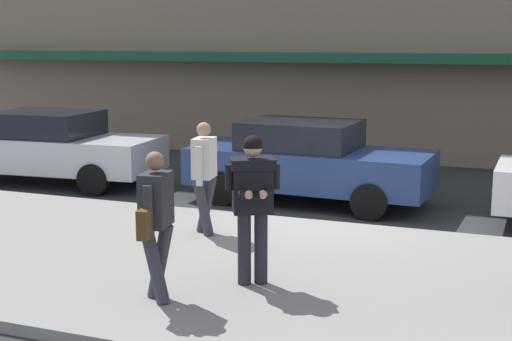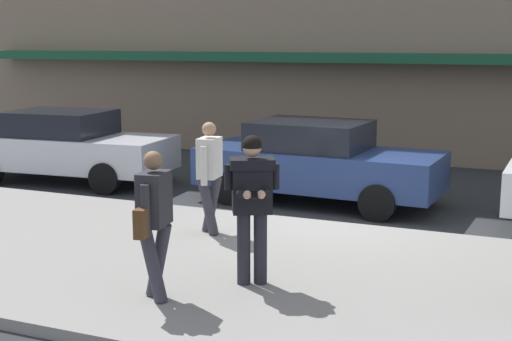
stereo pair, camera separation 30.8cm
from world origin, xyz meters
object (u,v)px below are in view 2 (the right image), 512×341
object	(u,v)px
parked_sedan_near	(66,146)
parked_sedan_mid	(317,161)
man_texting_on_phone	(252,194)
pedestrian_in_light_coat	(210,170)
pedestrian_with_bag	(154,216)

from	to	relation	value
parked_sedan_near	parked_sedan_mid	world-z (taller)	same
parked_sedan_near	man_texting_on_phone	distance (m)	8.08
pedestrian_in_light_coat	pedestrian_with_bag	size ratio (longest dim) A/B	1.00
parked_sedan_near	man_texting_on_phone	xyz separation A→B (m)	(6.45, -4.84, 0.46)
parked_sedan_mid	pedestrian_with_bag	xyz separation A→B (m)	(0.05, -5.93, 0.32)
parked_sedan_near	pedestrian_with_bag	xyz separation A→B (m)	(5.65, -5.74, 0.32)
pedestrian_in_light_coat	pedestrian_with_bag	world-z (taller)	same
parked_sedan_mid	man_texting_on_phone	size ratio (longest dim) A/B	2.54
parked_sedan_mid	man_texting_on_phone	distance (m)	5.12
parked_sedan_near	pedestrian_with_bag	distance (m)	8.06
man_texting_on_phone	pedestrian_with_bag	bearing A→B (deg)	-131.42
pedestrian_in_light_coat	pedestrian_with_bag	xyz separation A→B (m)	(0.70, -2.76, -0.00)
parked_sedan_near	parked_sedan_mid	bearing A→B (deg)	1.99
pedestrian_with_bag	parked_sedan_near	bearing A→B (deg)	134.57
man_texting_on_phone	pedestrian_with_bag	world-z (taller)	man_texting_on_phone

